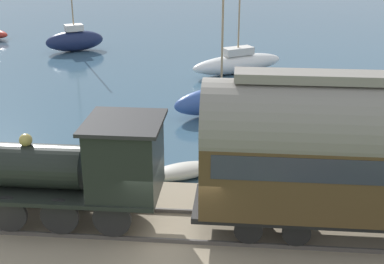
{
  "coord_description": "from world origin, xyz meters",
  "views": [
    {
      "loc": [
        -12.69,
        -1.62,
        8.62
      ],
      "look_at": [
        5.65,
        0.08,
        1.45
      ],
      "focal_mm": 50.0,
      "sensor_mm": 36.0,
      "label": 1
    }
  ],
  "objects_px": {
    "steam_locomotive": "(81,165)",
    "rowboat_mid_harbor": "(183,171)",
    "rowboat_near_shore": "(289,151)",
    "sailboat_navy": "(75,40)",
    "rowboat_far_out": "(377,107)",
    "sailboat_blue": "(221,99)",
    "sailboat_white": "(238,62)"
  },
  "relations": [
    {
      "from": "rowboat_far_out",
      "to": "sailboat_white",
      "type": "bearing_deg",
      "value": 33.54
    },
    {
      "from": "steam_locomotive",
      "to": "sailboat_blue",
      "type": "bearing_deg",
      "value": -16.43
    },
    {
      "from": "sailboat_white",
      "to": "rowboat_far_out",
      "type": "height_order",
      "value": "sailboat_white"
    },
    {
      "from": "steam_locomotive",
      "to": "rowboat_far_out",
      "type": "xyz_separation_m",
      "value": [
        12.87,
        -11.15,
        -2.26
      ]
    },
    {
      "from": "sailboat_white",
      "to": "steam_locomotive",
      "type": "bearing_deg",
      "value": 135.86
    },
    {
      "from": "steam_locomotive",
      "to": "sailboat_blue",
      "type": "relative_size",
      "value": 0.67
    },
    {
      "from": "sailboat_navy",
      "to": "rowboat_mid_harbor",
      "type": "bearing_deg",
      "value": 176.2
    },
    {
      "from": "sailboat_blue",
      "to": "rowboat_near_shore",
      "type": "bearing_deg",
      "value": 177.95
    },
    {
      "from": "steam_locomotive",
      "to": "sailboat_blue",
      "type": "height_order",
      "value": "sailboat_blue"
    },
    {
      "from": "steam_locomotive",
      "to": "sailboat_white",
      "type": "bearing_deg",
      "value": -12.09
    },
    {
      "from": "sailboat_white",
      "to": "rowboat_mid_harbor",
      "type": "height_order",
      "value": "sailboat_white"
    },
    {
      "from": "sailboat_blue",
      "to": "rowboat_far_out",
      "type": "distance_m",
      "value": 7.83
    },
    {
      "from": "rowboat_near_shore",
      "to": "steam_locomotive",
      "type": "bearing_deg",
      "value": 92.93
    },
    {
      "from": "sailboat_navy",
      "to": "sailboat_blue",
      "type": "distance_m",
      "value": 16.94
    },
    {
      "from": "steam_locomotive",
      "to": "rowboat_near_shore",
      "type": "xyz_separation_m",
      "value": [
        6.69,
        -6.33,
        -2.22
      ]
    },
    {
      "from": "steam_locomotive",
      "to": "rowboat_near_shore",
      "type": "bearing_deg",
      "value": -43.43
    },
    {
      "from": "steam_locomotive",
      "to": "sailboat_white",
      "type": "relative_size",
      "value": 0.63
    },
    {
      "from": "sailboat_navy",
      "to": "rowboat_mid_harbor",
      "type": "height_order",
      "value": "sailboat_navy"
    },
    {
      "from": "steam_locomotive",
      "to": "rowboat_far_out",
      "type": "distance_m",
      "value": 17.18
    },
    {
      "from": "rowboat_mid_harbor",
      "to": "rowboat_far_out",
      "type": "xyz_separation_m",
      "value": [
        8.47,
        -8.8,
        -0.09
      ]
    },
    {
      "from": "sailboat_navy",
      "to": "rowboat_near_shore",
      "type": "xyz_separation_m",
      "value": [
        -17.73,
        -14.03,
        -0.61
      ]
    },
    {
      "from": "sailboat_navy",
      "to": "rowboat_near_shore",
      "type": "height_order",
      "value": "sailboat_navy"
    },
    {
      "from": "steam_locomotive",
      "to": "rowboat_mid_harbor",
      "type": "relative_size",
      "value": 2.09
    },
    {
      "from": "steam_locomotive",
      "to": "sailboat_blue",
      "type": "distance_m",
      "value": 12.27
    },
    {
      "from": "rowboat_near_shore",
      "to": "sailboat_blue",
      "type": "bearing_deg",
      "value": -13.39
    },
    {
      "from": "rowboat_near_shore",
      "to": "sailboat_navy",
      "type": "bearing_deg",
      "value": -5.3
    },
    {
      "from": "rowboat_near_shore",
      "to": "rowboat_far_out",
      "type": "relative_size",
      "value": 0.8
    },
    {
      "from": "rowboat_near_shore",
      "to": "sailboat_white",
      "type": "bearing_deg",
      "value": -33.84
    },
    {
      "from": "sailboat_white",
      "to": "rowboat_near_shore",
      "type": "xyz_separation_m",
      "value": [
        -12.66,
        -2.19,
        -0.47
      ]
    },
    {
      "from": "sailboat_navy",
      "to": "steam_locomotive",
      "type": "bearing_deg",
      "value": 167.03
    },
    {
      "from": "sailboat_white",
      "to": "rowboat_near_shore",
      "type": "height_order",
      "value": "sailboat_white"
    },
    {
      "from": "rowboat_mid_harbor",
      "to": "sailboat_blue",
      "type": "bearing_deg",
      "value": -36.49
    }
  ]
}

